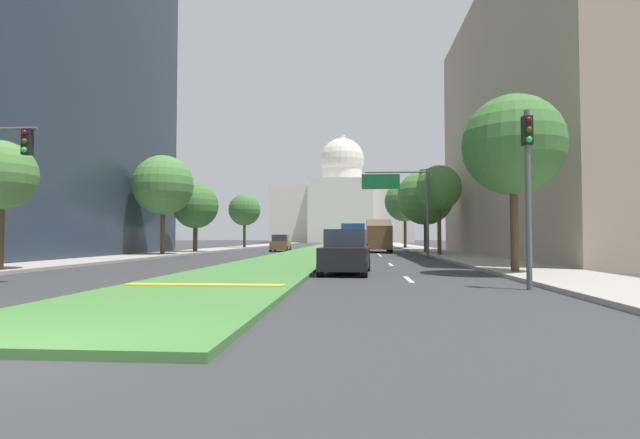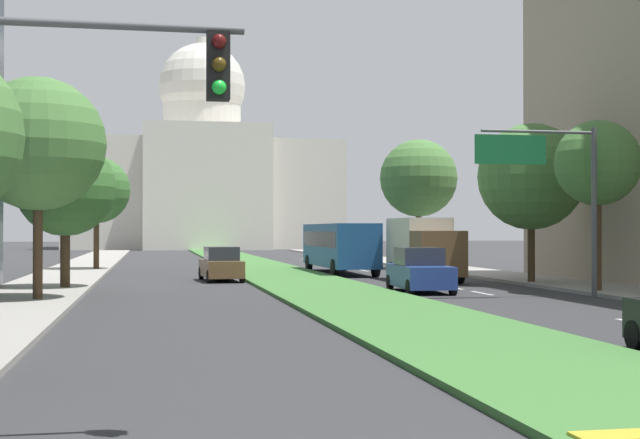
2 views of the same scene
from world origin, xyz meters
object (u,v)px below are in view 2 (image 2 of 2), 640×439
object	(u,v)px
traffic_light_near_left	(46,128)
city_bus	(339,244)
street_tree_left_far	(65,187)
street_tree_right_distant	(419,178)
street_tree_left_distant	(96,190)
box_truck_delivery	(424,248)
overhead_guide_sign	(552,176)
sedan_distant	(221,265)
street_tree_right_far	(531,177)
street_tree_left_mid	(38,144)
capitol_building	(202,180)
sedan_midblock	(420,271)
street_tree_right_mid	(598,164)

from	to	relation	value
traffic_light_near_left	city_bus	size ratio (longest dim) A/B	0.47
street_tree_left_far	street_tree_right_distant	world-z (taller)	street_tree_right_distant
street_tree_left_distant	box_truck_delivery	distance (m)	22.54
overhead_guide_sign	sedan_distant	distance (m)	18.39
traffic_light_near_left	street_tree_left_far	distance (m)	28.84
street_tree_right_far	street_tree_right_distant	world-z (taller)	street_tree_right_distant
street_tree_left_mid	city_bus	distance (m)	24.71
overhead_guide_sign	street_tree_left_mid	bearing A→B (deg)	175.70
traffic_light_near_left	street_tree_left_mid	distance (m)	22.31
capitol_building	sedan_midblock	distance (m)	94.38
street_tree_right_far	sedan_distant	distance (m)	15.89
traffic_light_near_left	street_tree_right_mid	size ratio (longest dim) A/B	0.74
sedan_distant	street_tree_right_mid	bearing A→B (deg)	-39.91
street_tree_right_mid	sedan_distant	distance (m)	19.18
street_tree_left_far	box_truck_delivery	bearing A→B (deg)	12.85
street_tree_right_distant	street_tree_left_distant	bearing A→B (deg)	178.82
sedan_distant	street_tree_right_far	bearing A→B (deg)	-22.46
street_tree_right_mid	sedan_midblock	size ratio (longest dim) A/B	1.48
traffic_light_near_left	box_truck_delivery	xyz separation A→B (m)	(14.79, 32.66, -2.12)
box_truck_delivery	street_tree_left_distant	bearing A→B (deg)	139.66
street_tree_left_far	city_bus	distance (m)	19.50
overhead_guide_sign	street_tree_right_mid	distance (m)	3.54
street_tree_right_mid	traffic_light_near_left	bearing A→B (deg)	-130.08
sedan_distant	overhead_guide_sign	bearing A→B (deg)	-50.60
sedan_midblock	traffic_light_near_left	bearing A→B (deg)	-116.11
traffic_light_near_left	box_truck_delivery	world-z (taller)	traffic_light_near_left
traffic_light_near_left	street_tree_right_distant	distance (m)	50.34
traffic_light_near_left	street_tree_left_distant	size ratio (longest dim) A/B	0.72
box_truck_delivery	sedan_midblock	bearing A→B (deg)	-108.42
capitol_building	sedan_midblock	size ratio (longest dim) A/B	7.91
street_tree_left_distant	sedan_distant	distance (m)	14.93
capitol_building	sedan_midblock	xyz separation A→B (m)	(3.81, -93.88, -8.98)
overhead_guide_sign	street_tree_right_far	bearing A→B (deg)	71.32
street_tree_right_mid	sedan_distant	xyz separation A→B (m)	(-14.31, 11.97, -4.47)
street_tree_right_mid	sedan_midblock	bearing A→B (deg)	161.01
street_tree_left_mid	sedan_distant	world-z (taller)	street_tree_left_mid
street_tree_right_distant	street_tree_right_mid	bearing A→B (deg)	-89.47
capitol_building	street_tree_right_far	size ratio (longest dim) A/B	4.94
street_tree_left_mid	street_tree_right_mid	xyz separation A→B (m)	(21.74, 0.52, -0.35)
traffic_light_near_left	street_tree_right_mid	world-z (taller)	street_tree_right_mid
traffic_light_near_left	street_tree_left_distant	xyz separation A→B (m)	(-2.19, 47.08, 1.30)
sedan_distant	sedan_midblock	bearing A→B (deg)	-52.03
overhead_guide_sign	street_tree_right_distant	bearing A→B (deg)	84.15
capitol_building	street_tree_right_far	xyz separation A→B (m)	(10.44, -90.10, -4.74)
street_tree_left_mid	street_tree_left_distant	xyz separation A→B (m)	(0.54, 25.02, -0.54)
street_tree_left_far	sedan_midblock	xyz separation A→B (m)	(14.62, -3.82, -3.55)
street_tree_right_mid	street_tree_left_far	world-z (taller)	street_tree_right_mid
street_tree_left_mid	city_bus	bearing A→B (deg)	52.17
street_tree_right_distant	city_bus	xyz separation A→B (m)	(-6.55, -5.31, -4.28)
street_tree_left_far	street_tree_right_far	world-z (taller)	street_tree_right_far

